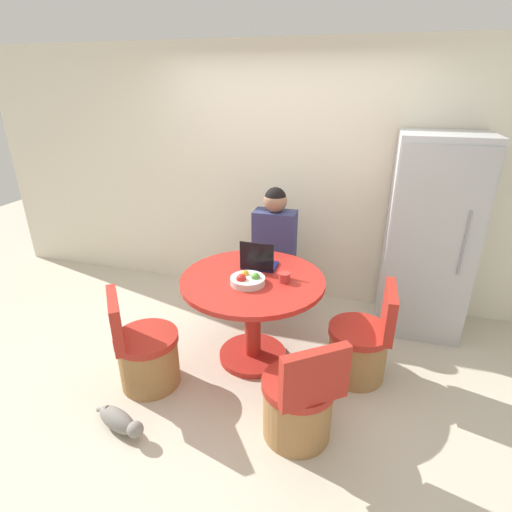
# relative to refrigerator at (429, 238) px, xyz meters

# --- Properties ---
(ground_plane) EXTENTS (12.00, 12.00, 0.00)m
(ground_plane) POSITION_rel_refrigerator_xyz_m (-1.40, -1.16, -0.92)
(ground_plane) COLOR beige
(wall_back) EXTENTS (7.00, 0.06, 2.60)m
(wall_back) POSITION_rel_refrigerator_xyz_m (-1.40, 0.36, 0.38)
(wall_back) COLOR silver
(wall_back) RESTS_ON ground_plane
(refrigerator) EXTENTS (0.74, 0.63, 1.84)m
(refrigerator) POSITION_rel_refrigerator_xyz_m (0.00, 0.00, 0.00)
(refrigerator) COLOR silver
(refrigerator) RESTS_ON ground_plane
(dining_table) EXTENTS (1.16, 1.16, 0.78)m
(dining_table) POSITION_rel_refrigerator_xyz_m (-1.39, -0.94, -0.37)
(dining_table) COLOR #B2261E
(dining_table) RESTS_ON ground_plane
(chair_right_side) EXTENTS (0.49, 0.49, 0.82)m
(chair_right_side) POSITION_rel_refrigerator_xyz_m (-0.50, -0.91, -0.65)
(chair_right_side) COLOR #9E7042
(chair_right_side) RESTS_ON ground_plane
(chair_near_left_corner) EXTENTS (0.56, 0.56, 0.82)m
(chair_near_left_corner) POSITION_rel_refrigerator_xyz_m (-2.10, -1.48, -0.65)
(chair_near_left_corner) COLOR #9E7042
(chair_near_left_corner) RESTS_ON ground_plane
(chair_near_right_corner) EXTENTS (0.56, 0.56, 0.82)m
(chair_near_right_corner) POSITION_rel_refrigerator_xyz_m (-0.86, -1.65, -0.65)
(chair_near_right_corner) COLOR #9E7042
(chair_near_right_corner) RESTS_ON ground_plane
(person_seated) EXTENTS (0.40, 0.37, 1.33)m
(person_seated) POSITION_rel_refrigerator_xyz_m (-1.39, -0.13, -0.18)
(person_seated) COLOR #2D2D38
(person_seated) RESTS_ON ground_plane
(laptop) EXTENTS (0.29, 0.21, 0.25)m
(laptop) POSITION_rel_refrigerator_xyz_m (-1.39, -0.75, -0.08)
(laptop) COLOR #141947
(laptop) RESTS_ON dining_table
(fruit_bowl) EXTENTS (0.27, 0.27, 0.10)m
(fruit_bowl) POSITION_rel_refrigerator_xyz_m (-1.40, -1.05, -0.11)
(fruit_bowl) COLOR beige
(fruit_bowl) RESTS_ON dining_table
(coffee_cup) EXTENTS (0.09, 0.09, 0.08)m
(coffee_cup) POSITION_rel_refrigerator_xyz_m (-1.13, -0.93, -0.10)
(coffee_cup) COLOR #B2332D
(coffee_cup) RESTS_ON dining_table
(cat) EXTENTS (0.46, 0.24, 0.16)m
(cat) POSITION_rel_refrigerator_xyz_m (-2.04, -1.96, -0.84)
(cat) COLOR gray
(cat) RESTS_ON ground_plane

